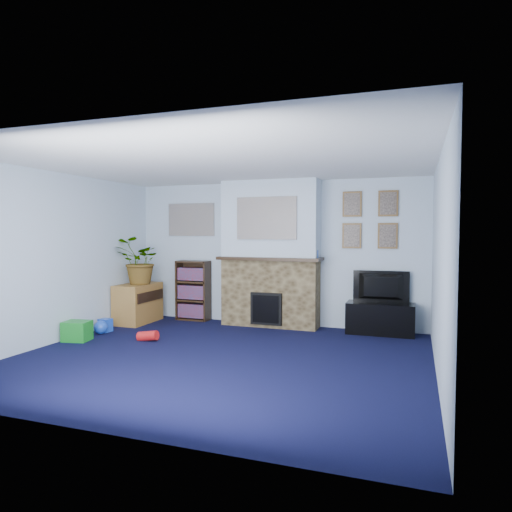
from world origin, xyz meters
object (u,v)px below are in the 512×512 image
at_px(tv_stand, 380,319).
at_px(television, 381,287).
at_px(sideboard, 138,302).
at_px(bookshelf, 193,292).

bearing_deg(tv_stand, television, 90.00).
distance_m(television, sideboard, 4.06).
bearing_deg(television, sideboard, 4.09).
height_order(tv_stand, television, television).
height_order(tv_stand, sideboard, sideboard).
bearing_deg(television, bookshelf, -3.72).
relative_size(tv_stand, bookshelf, 0.96).
xyz_separation_m(tv_stand, bookshelf, (-3.22, 0.08, 0.28)).
height_order(television, sideboard, television).
bearing_deg(sideboard, tv_stand, 6.53).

